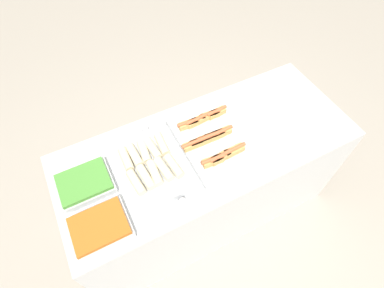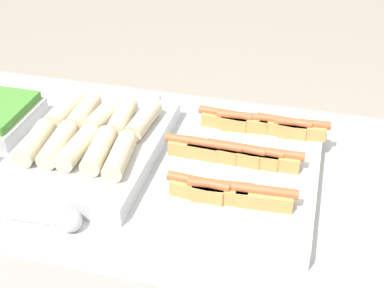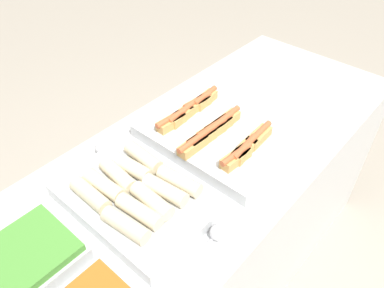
% 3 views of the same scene
% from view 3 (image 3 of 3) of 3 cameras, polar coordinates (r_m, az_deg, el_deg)
% --- Properties ---
extents(ground_plane, '(12.00, 12.00, 0.00)m').
position_cam_3_polar(ground_plane, '(2.13, 2.06, -18.45)').
color(ground_plane, '#ADA393').
extents(counter, '(1.87, 0.76, 0.89)m').
position_cam_3_polar(counter, '(1.76, 2.41, -11.14)').
color(counter, silver).
rests_on(counter, ground_plane).
extents(tray_hotdogs, '(0.39, 0.55, 0.10)m').
position_cam_3_polar(tray_hotdogs, '(1.42, 3.32, 1.30)').
color(tray_hotdogs, silver).
rests_on(tray_hotdogs, counter).
extents(tray_wraps, '(0.34, 0.49, 0.10)m').
position_cam_3_polar(tray_wraps, '(1.21, -8.51, -7.72)').
color(tray_wraps, silver).
rests_on(tray_wraps, counter).
extents(tray_side_back, '(0.29, 0.23, 0.07)m').
position_cam_3_polar(tray_side_back, '(1.16, -24.41, -16.08)').
color(tray_side_back, silver).
rests_on(tray_side_back, counter).
extents(serving_spoon_near, '(0.21, 0.05, 0.05)m').
position_cam_3_polar(serving_spoon_near, '(1.13, 3.54, -13.79)').
color(serving_spoon_near, silver).
rests_on(serving_spoon_near, counter).
extents(serving_spoon_far, '(0.23, 0.05, 0.05)m').
position_cam_3_polar(serving_spoon_far, '(1.42, -14.04, -1.00)').
color(serving_spoon_far, silver).
rests_on(serving_spoon_far, counter).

